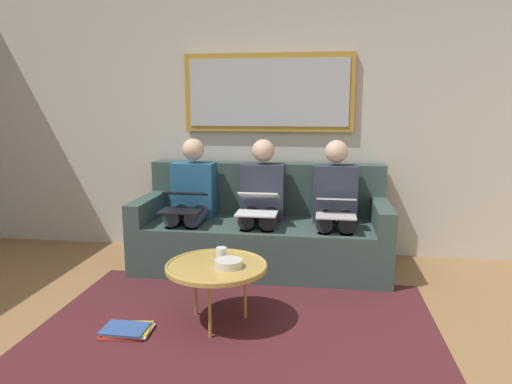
% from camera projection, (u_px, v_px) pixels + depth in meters
% --- Properties ---
extents(wall_rear, '(6.00, 0.12, 2.60)m').
position_uv_depth(wall_rear, '(269.00, 119.00, 4.50)').
color(wall_rear, beige).
rests_on(wall_rear, ground_plane).
extents(area_rug, '(2.60, 1.80, 0.01)m').
position_uv_depth(area_rug, '(238.00, 328.00, 3.03)').
color(area_rug, '#4C1E23').
rests_on(area_rug, ground_plane).
extents(couch, '(2.20, 0.90, 0.90)m').
position_uv_depth(couch, '(263.00, 231.00, 4.21)').
color(couch, '#384C47').
rests_on(couch, ground_plane).
extents(framed_mirror, '(1.60, 0.05, 0.72)m').
position_uv_depth(framed_mirror, '(268.00, 93.00, 4.36)').
color(framed_mirror, '#B7892D').
extents(coffee_table, '(0.67, 0.67, 0.42)m').
position_uv_depth(coffee_table, '(216.00, 267.00, 3.03)').
color(coffee_table, tan).
rests_on(coffee_table, ground_plane).
extents(cup, '(0.07, 0.07, 0.09)m').
position_uv_depth(cup, '(221.00, 254.00, 3.11)').
color(cup, silver).
rests_on(cup, coffee_table).
extents(bowl, '(0.18, 0.18, 0.05)m').
position_uv_depth(bowl, '(229.00, 263.00, 2.98)').
color(bowl, beige).
rests_on(bowl, coffee_table).
extents(person_left, '(0.38, 0.58, 1.14)m').
position_uv_depth(person_left, '(335.00, 203.00, 4.00)').
color(person_left, '#2D3342').
rests_on(person_left, couch).
extents(laptop_silver, '(0.32, 0.34, 0.14)m').
position_uv_depth(laptop_silver, '(336.00, 206.00, 3.75)').
color(laptop_silver, silver).
extents(person_middle, '(0.38, 0.58, 1.14)m').
position_uv_depth(person_middle, '(262.00, 200.00, 4.09)').
color(person_middle, '#2D3342').
rests_on(person_middle, couch).
extents(laptop_white, '(0.33, 0.39, 0.17)m').
position_uv_depth(laptop_white, '(258.00, 203.00, 3.86)').
color(laptop_white, white).
extents(person_right, '(0.38, 0.58, 1.14)m').
position_uv_depth(person_right, '(191.00, 198.00, 4.18)').
color(person_right, '#235B84').
rests_on(person_right, couch).
extents(laptop_black, '(0.35, 0.38, 0.16)m').
position_uv_depth(laptop_black, '(183.00, 201.00, 3.94)').
color(laptop_black, black).
extents(magazine_stack, '(0.32, 0.25, 0.04)m').
position_uv_depth(magazine_stack, '(127.00, 330.00, 2.96)').
color(magazine_stack, red).
rests_on(magazine_stack, ground_plane).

